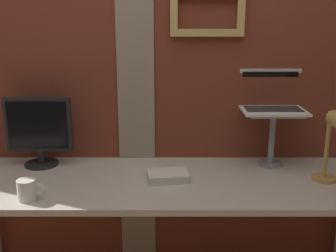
% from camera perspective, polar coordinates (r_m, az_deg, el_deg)
% --- Properties ---
extents(brick_wall_back, '(3.50, 0.16, 2.49)m').
position_cam_1_polar(brick_wall_back, '(2.33, -3.56, 7.83)').
color(brick_wall_back, brown).
rests_on(brick_wall_back, ground_plane).
extents(desk, '(2.15, 0.66, 0.75)m').
position_cam_1_polar(desk, '(2.11, -0.00, -9.12)').
color(desk, beige).
rests_on(desk, ground_plane).
extents(monitor, '(0.35, 0.18, 0.37)m').
position_cam_1_polar(monitor, '(2.31, -17.30, -0.33)').
color(monitor, black).
rests_on(monitor, desk).
extents(laptop_stand, '(0.28, 0.22, 0.30)m').
position_cam_1_polar(laptop_stand, '(2.28, 14.18, -0.56)').
color(laptop_stand, gray).
rests_on(laptop_stand, desk).
extents(laptop, '(0.33, 0.28, 0.21)m').
position_cam_1_polar(laptop, '(2.31, 14.05, 3.59)').
color(laptop, white).
rests_on(laptop, laptop_stand).
extents(desk_lamp, '(0.12, 0.20, 0.36)m').
position_cam_1_polar(desk_lamp, '(2.10, 21.66, -1.75)').
color(desk_lamp, tan).
rests_on(desk_lamp, desk).
extents(coffee_mug, '(0.12, 0.08, 0.10)m').
position_cam_1_polar(coffee_mug, '(1.95, -18.73, -8.30)').
color(coffee_mug, silver).
rests_on(coffee_mug, desk).
extents(paper_clutter_stack, '(0.22, 0.17, 0.04)m').
position_cam_1_polar(paper_clutter_stack, '(2.07, 0.00, -6.88)').
color(paper_clutter_stack, silver).
rests_on(paper_clutter_stack, desk).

